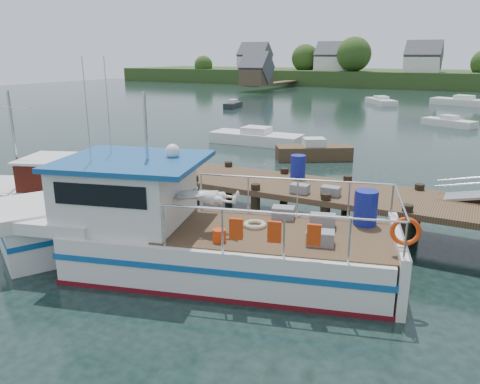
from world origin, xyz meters
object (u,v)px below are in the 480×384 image
at_px(moored_b, 449,122).
at_px(moored_d, 381,101).
at_px(lobster_boat, 179,233).
at_px(moored_e, 233,105).
at_px(moored_rowboat, 314,152).
at_px(moored_a, 256,138).
at_px(moored_far, 464,102).
at_px(work_boat, 33,195).

bearing_deg(moored_b, moored_d, 108.65).
xyz_separation_m(lobster_boat, moored_e, (-18.59, 37.55, -0.70)).
distance_m(moored_rowboat, moored_b, 18.72).
bearing_deg(moored_a, lobster_boat, -51.62).
xyz_separation_m(moored_far, moored_e, (-23.29, -15.05, -0.10)).
height_order(lobster_boat, work_boat, lobster_boat).
distance_m(work_boat, moored_far, 52.71).
xyz_separation_m(moored_rowboat, moored_a, (-5.11, 2.94, -0.03)).
xyz_separation_m(moored_b, moored_e, (-23.14, 4.22, 0.00)).
height_order(work_boat, moored_d, work_boat).
xyz_separation_m(lobster_boat, moored_rowboat, (-1.37, 15.56, -0.60)).
distance_m(moored_far, moored_b, 19.27).
relative_size(lobster_boat, moored_b, 2.66).
bearing_deg(moored_far, moored_a, -106.31).
relative_size(lobster_boat, moored_e, 3.31).
bearing_deg(moored_a, work_boat, -74.83).
height_order(moored_far, moored_b, moored_far).
bearing_deg(lobster_boat, moored_e, 101.05).
bearing_deg(lobster_boat, moored_b, 66.94).
bearing_deg(moored_e, moored_b, -30.12).
bearing_deg(lobster_boat, moored_far, 69.61).
relative_size(moored_b, moored_e, 1.24).
bearing_deg(moored_b, moored_far, 79.66).
bearing_deg(moored_far, moored_b, -88.61).
relative_size(moored_rowboat, moored_e, 1.21).
relative_size(moored_far, moored_b, 1.68).
height_order(moored_rowboat, moored_e, moored_rowboat).
relative_size(work_boat, moored_d, 1.45).
xyz_separation_m(work_boat, moored_rowboat, (6.28, 14.21, -0.27)).
bearing_deg(moored_far, moored_rowboat, -97.46).
height_order(lobster_boat, moored_rowboat, lobster_boat).
xyz_separation_m(moored_a, moored_b, (11.02, 14.82, -0.07)).
bearing_deg(moored_rowboat, moored_e, 127.01).
bearing_deg(moored_a, moored_far, 90.95).
relative_size(moored_far, moored_d, 1.28).
bearing_deg(moored_rowboat, moored_d, 94.12).
distance_m(work_boat, moored_rowboat, 15.54).
distance_m(lobster_boat, moored_d, 50.15).
xyz_separation_m(moored_rowboat, moored_d, (-3.12, 34.38, -0.10)).
distance_m(moored_rowboat, moored_far, 37.53).
xyz_separation_m(work_boat, moored_e, (-10.94, 36.19, -0.38)).
distance_m(lobster_boat, moored_b, 33.64).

